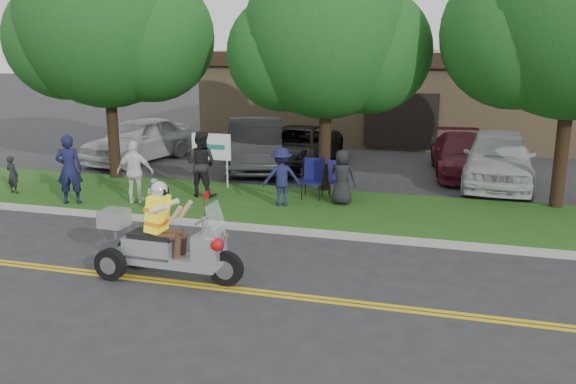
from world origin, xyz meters
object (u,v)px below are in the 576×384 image
(spectator_adult_left, at_px, (69,169))
(trike_scooter, at_px, (164,245))
(lawn_chair_b, at_px, (337,176))
(spectator_adult_mid, at_px, (201,164))
(parked_car_left, at_px, (256,144))
(parked_car_far_right, at_px, (498,158))
(parked_car_far_left, at_px, (139,139))
(parked_car_mid, at_px, (296,147))
(lawn_chair_a, at_px, (313,176))
(spectator_adult_right, at_px, (135,172))
(parked_car_right, at_px, (463,155))

(spectator_adult_left, bearing_deg, trike_scooter, 118.85)
(trike_scooter, relative_size, lawn_chair_b, 2.89)
(spectator_adult_mid, xyz_separation_m, parked_car_left, (0.08, 4.63, -0.17))
(trike_scooter, distance_m, parked_car_far_right, 11.91)
(trike_scooter, relative_size, parked_car_far_left, 0.60)
(parked_car_far_left, xyz_separation_m, parked_car_far_right, (12.92, -0.47, 0.05))
(trike_scooter, distance_m, lawn_chair_b, 7.16)
(trike_scooter, height_order, parked_car_far_right, trike_scooter)
(lawn_chair_b, relative_size, spectator_adult_left, 0.53)
(parked_car_far_left, distance_m, parked_car_far_right, 12.93)
(parked_car_far_left, distance_m, parked_car_mid, 6.05)
(spectator_adult_mid, bearing_deg, trike_scooter, 111.08)
(spectator_adult_left, xyz_separation_m, parked_car_far_left, (-1.46, 6.38, -0.23))
(lawn_chair_a, bearing_deg, spectator_adult_right, -158.54)
(spectator_adult_right, distance_m, parked_car_left, 6.02)
(parked_car_mid, bearing_deg, spectator_adult_left, -119.20)
(lawn_chair_a, bearing_deg, trike_scooter, -103.56)
(trike_scooter, distance_m, spectator_adult_right, 5.57)
(lawn_chair_a, xyz_separation_m, lawn_chair_b, (0.63, 0.38, -0.06))
(lawn_chair_a, distance_m, spectator_adult_left, 6.77)
(parked_car_far_left, bearing_deg, parked_car_left, 12.89)
(spectator_adult_mid, xyz_separation_m, spectator_adult_right, (-1.45, -1.19, -0.08))
(parked_car_far_left, distance_m, parked_car_left, 4.69)
(parked_car_right, bearing_deg, trike_scooter, -122.79)
(trike_scooter, relative_size, parked_car_right, 0.62)
(trike_scooter, bearing_deg, spectator_adult_left, 142.22)
(parked_car_left, bearing_deg, spectator_adult_mid, -108.20)
(lawn_chair_b, height_order, parked_car_far_left, parked_car_far_left)
(trike_scooter, relative_size, parked_car_mid, 0.57)
(spectator_adult_mid, bearing_deg, parked_car_left, -86.75)
(parked_car_right, distance_m, parked_car_far_right, 1.71)
(lawn_chair_b, bearing_deg, lawn_chair_a, -165.29)
(spectator_adult_mid, height_order, parked_car_right, spectator_adult_mid)
(lawn_chair_b, height_order, spectator_adult_left, spectator_adult_left)
(spectator_adult_right, bearing_deg, parked_car_left, -117.51)
(trike_scooter, xyz_separation_m, parked_car_far_right, (6.58, 9.93, 0.21))
(parked_car_far_left, bearing_deg, parked_car_mid, 19.09)
(spectator_adult_left, bearing_deg, parked_car_far_right, -174.43)
(spectator_adult_left, distance_m, parked_car_far_left, 6.55)
(spectator_adult_right, distance_m, parked_car_far_right, 11.14)
(lawn_chair_a, xyz_separation_m, parked_car_right, (4.10, 4.76, -0.05))
(parked_car_mid, xyz_separation_m, parked_car_far_right, (6.91, -1.10, 0.16))
(parked_car_far_left, distance_m, parked_car_right, 11.88)
(lawn_chair_b, relative_size, parked_car_far_left, 0.21)
(trike_scooter, xyz_separation_m, spectator_adult_left, (-4.88, 4.01, 0.39))
(spectator_adult_left, bearing_deg, lawn_chair_a, 179.78)
(spectator_adult_left, distance_m, spectator_adult_mid, 3.60)
(lawn_chair_b, distance_m, parked_car_far_right, 5.49)
(parked_car_left, bearing_deg, lawn_chair_b, -60.83)
(spectator_adult_right, bearing_deg, parked_car_mid, -126.59)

